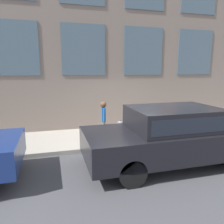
# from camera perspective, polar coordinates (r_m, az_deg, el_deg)

# --- Properties ---
(ground_plane) EXTENTS (80.00, 80.00, 0.00)m
(ground_plane) POSITION_cam_1_polar(r_m,az_deg,el_deg) (7.41, 5.97, -9.42)
(ground_plane) COLOR #47474C
(sidewalk) EXTENTS (2.44, 60.00, 0.15)m
(sidewalk) POSITION_cam_1_polar(r_m,az_deg,el_deg) (8.47, 2.95, -6.22)
(sidewalk) COLOR #A8A093
(sidewalk) RESTS_ON ground_plane
(building_facade) EXTENTS (0.33, 40.00, 8.28)m
(building_facade) POSITION_cam_1_polar(r_m,az_deg,el_deg) (9.54, 0.42, 20.41)
(building_facade) COLOR gray
(building_facade) RESTS_ON ground_plane
(fire_hydrant) EXTENTS (0.29, 0.42, 0.69)m
(fire_hydrant) POSITION_cam_1_polar(r_m,az_deg,el_deg) (7.69, 2.24, -4.70)
(fire_hydrant) COLOR gray
(fire_hydrant) RESTS_ON sidewalk
(person) EXTENTS (0.33, 0.22, 1.36)m
(person) POSITION_cam_1_polar(r_m,az_deg,el_deg) (7.57, -2.26, -1.28)
(person) COLOR #726651
(person) RESTS_ON sidewalk
(parked_car_charcoal_near) EXTENTS (1.95, 4.83, 1.59)m
(parked_car_charcoal_near) POSITION_cam_1_polar(r_m,az_deg,el_deg) (6.18, 15.63, -5.40)
(parked_car_charcoal_near) COLOR black
(parked_car_charcoal_near) RESTS_ON ground_plane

